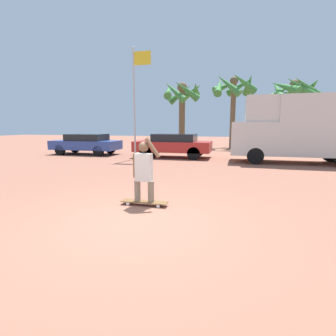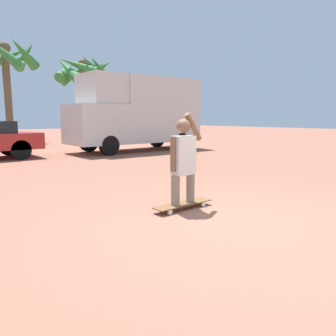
{
  "view_description": "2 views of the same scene",
  "coord_description": "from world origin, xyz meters",
  "px_view_note": "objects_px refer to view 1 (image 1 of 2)",
  "views": [
    {
      "loc": [
        1.8,
        -4.37,
        1.81
      ],
      "look_at": [
        0.12,
        2.03,
        0.74
      ],
      "focal_mm": 28.0,
      "sensor_mm": 36.0,
      "label": 1
    },
    {
      "loc": [
        -3.68,
        -2.72,
        1.48
      ],
      "look_at": [
        -0.08,
        1.65,
        0.6
      ],
      "focal_mm": 35.0,
      "sensor_mm": 36.0,
      "label": 2
    }
  ],
  "objects_px": {
    "camper_van": "(299,127)",
    "palm_tree_center_background": "(234,89)",
    "parked_car_red": "(173,145)",
    "flagpole": "(136,95)",
    "palm_tree_far_left": "(183,96)",
    "skateboard": "(144,202)",
    "person_skateboarder": "(144,169)",
    "parked_car_blue": "(86,143)",
    "palm_tree_near_van": "(294,92)"
  },
  "relations": [
    {
      "from": "parked_car_blue",
      "to": "palm_tree_far_left",
      "type": "xyz_separation_m",
      "value": [
        4.81,
        7.06,
        3.55
      ]
    },
    {
      "from": "skateboard",
      "to": "palm_tree_far_left",
      "type": "xyz_separation_m",
      "value": [
        -2.46,
        16.39,
        4.17
      ]
    },
    {
      "from": "palm_tree_near_van",
      "to": "skateboard",
      "type": "bearing_deg",
      "value": -110.53
    },
    {
      "from": "person_skateboarder",
      "to": "palm_tree_near_van",
      "type": "bearing_deg",
      "value": 69.46
    },
    {
      "from": "parked_car_red",
      "to": "palm_tree_center_background",
      "type": "bearing_deg",
      "value": 67.72
    },
    {
      "from": "parked_car_blue",
      "to": "palm_tree_center_background",
      "type": "bearing_deg",
      "value": 39.91
    },
    {
      "from": "person_skateboarder",
      "to": "camper_van",
      "type": "bearing_deg",
      "value": 59.79
    },
    {
      "from": "skateboard",
      "to": "flagpole",
      "type": "height_order",
      "value": "flagpole"
    },
    {
      "from": "camper_van",
      "to": "palm_tree_center_background",
      "type": "height_order",
      "value": "palm_tree_center_background"
    },
    {
      "from": "parked_car_red",
      "to": "flagpole",
      "type": "relative_size",
      "value": 0.74
    },
    {
      "from": "parked_car_blue",
      "to": "palm_tree_center_background",
      "type": "height_order",
      "value": "palm_tree_center_background"
    },
    {
      "from": "person_skateboarder",
      "to": "parked_car_blue",
      "type": "height_order",
      "value": "person_skateboarder"
    },
    {
      "from": "person_skateboarder",
      "to": "parked_car_blue",
      "type": "distance_m",
      "value": 11.83
    },
    {
      "from": "camper_van",
      "to": "skateboard",
      "type": "bearing_deg",
      "value": -120.21
    },
    {
      "from": "camper_van",
      "to": "palm_tree_far_left",
      "type": "relative_size",
      "value": 1.1
    },
    {
      "from": "flagpole",
      "to": "palm_tree_far_left",
      "type": "bearing_deg",
      "value": 84.66
    },
    {
      "from": "camper_van",
      "to": "palm_tree_near_van",
      "type": "distance_m",
      "value": 7.88
    },
    {
      "from": "palm_tree_center_background",
      "to": "flagpole",
      "type": "relative_size",
      "value": 1.01
    },
    {
      "from": "camper_van",
      "to": "parked_car_blue",
      "type": "relative_size",
      "value": 1.41
    },
    {
      "from": "camper_van",
      "to": "palm_tree_far_left",
      "type": "xyz_separation_m",
      "value": [
        -7.36,
        7.98,
        2.52
      ]
    },
    {
      "from": "palm_tree_near_van",
      "to": "palm_tree_far_left",
      "type": "xyz_separation_m",
      "value": [
        -8.38,
        0.58,
        0.03
      ]
    },
    {
      "from": "palm_tree_far_left",
      "to": "flagpole",
      "type": "distance_m",
      "value": 8.57
    },
    {
      "from": "palm_tree_center_background",
      "to": "palm_tree_far_left",
      "type": "height_order",
      "value": "palm_tree_center_background"
    },
    {
      "from": "palm_tree_far_left",
      "to": "flagpole",
      "type": "bearing_deg",
      "value": -95.34
    },
    {
      "from": "flagpole",
      "to": "parked_car_red",
      "type": "bearing_deg",
      "value": 34.78
    },
    {
      "from": "person_skateboarder",
      "to": "parked_car_red",
      "type": "bearing_deg",
      "value": 99.39
    },
    {
      "from": "parked_car_red",
      "to": "palm_tree_center_background",
      "type": "distance_m",
      "value": 9.2
    },
    {
      "from": "palm_tree_near_van",
      "to": "palm_tree_far_left",
      "type": "bearing_deg",
      "value": 176.02
    },
    {
      "from": "camper_van",
      "to": "palm_tree_center_background",
      "type": "relative_size",
      "value": 1.02
    },
    {
      "from": "parked_car_blue",
      "to": "palm_tree_far_left",
      "type": "relative_size",
      "value": 0.78
    },
    {
      "from": "parked_car_blue",
      "to": "palm_tree_center_background",
      "type": "xyz_separation_m",
      "value": [
        8.91,
        7.45,
        4.02
      ]
    },
    {
      "from": "palm_tree_far_left",
      "to": "flagpole",
      "type": "relative_size",
      "value": 0.93
    },
    {
      "from": "palm_tree_center_background",
      "to": "person_skateboarder",
      "type": "bearing_deg",
      "value": -95.57
    },
    {
      "from": "parked_car_red",
      "to": "parked_car_blue",
      "type": "relative_size",
      "value": 1.02
    },
    {
      "from": "flagpole",
      "to": "person_skateboarder",
      "type": "bearing_deg",
      "value": -67.6
    },
    {
      "from": "parked_car_blue",
      "to": "palm_tree_center_background",
      "type": "relative_size",
      "value": 0.73
    },
    {
      "from": "parked_car_red",
      "to": "skateboard",
      "type": "bearing_deg",
      "value": -80.6
    },
    {
      "from": "parked_car_red",
      "to": "camper_van",
      "type": "bearing_deg",
      "value": -6.25
    },
    {
      "from": "parked_car_red",
      "to": "parked_car_blue",
      "type": "distance_m",
      "value": 5.77
    },
    {
      "from": "camper_van",
      "to": "flagpole",
      "type": "distance_m",
      "value": 8.35
    },
    {
      "from": "parked_car_blue",
      "to": "palm_tree_center_background",
      "type": "distance_m",
      "value": 12.29
    },
    {
      "from": "skateboard",
      "to": "flagpole",
      "type": "relative_size",
      "value": 0.19
    },
    {
      "from": "skateboard",
      "to": "person_skateboarder",
      "type": "xyz_separation_m",
      "value": [
        -0.0,
        0.0,
        0.77
      ]
    },
    {
      "from": "parked_car_blue",
      "to": "skateboard",
      "type": "bearing_deg",
      "value": -52.09
    },
    {
      "from": "palm_tree_near_van",
      "to": "palm_tree_center_background",
      "type": "height_order",
      "value": "palm_tree_center_background"
    },
    {
      "from": "camper_van",
      "to": "parked_car_red",
      "type": "bearing_deg",
      "value": 173.75
    },
    {
      "from": "parked_car_blue",
      "to": "palm_tree_near_van",
      "type": "distance_m",
      "value": 15.11
    },
    {
      "from": "skateboard",
      "to": "parked_car_red",
      "type": "bearing_deg",
      "value": 99.4
    },
    {
      "from": "parked_car_blue",
      "to": "flagpole",
      "type": "distance_m",
      "value": 5.06
    },
    {
      "from": "parked_car_blue",
      "to": "palm_tree_far_left",
      "type": "height_order",
      "value": "palm_tree_far_left"
    }
  ]
}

